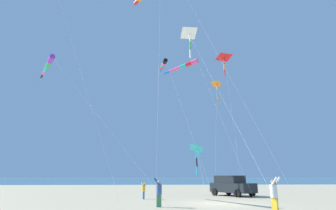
{
  "coord_description": "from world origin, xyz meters",
  "views": [
    {
      "loc": [
        -19.82,
        4.82,
        1.76
      ],
      "look_at": [
        7.81,
        3.03,
        8.73
      ],
      "focal_mm": 30.47,
      "sensor_mm": 36.0,
      "label": 1
    }
  ],
  "objects": [
    {
      "name": "ground_plane",
      "position": [
        0.0,
        0.0,
        0.0
      ],
      "size": [
        600.0,
        600.0,
        0.0
      ],
      "primitive_type": "plane",
      "color": "#C6B58C"
    },
    {
      "name": "ocean_water_strip",
      "position": [
        165.0,
        0.0,
        0.0
      ],
      "size": [
        240.0,
        600.0,
        0.01
      ],
      "primitive_type": "cube",
      "color": "#386B84",
      "rests_on": "ground_plane"
    },
    {
      "name": "parked_car",
      "position": [
        7.51,
        -2.95,
        0.95
      ],
      "size": [
        4.65,
        3.76,
        1.85
      ],
      "color": "black",
      "rests_on": "ground_plane"
    },
    {
      "name": "cooler_box",
      "position": [
        10.13,
        -3.9,
        0.21
      ],
      "size": [
        0.62,
        0.42,
        0.42
      ],
      "color": "purple",
      "rests_on": "ground_plane"
    },
    {
      "name": "person_adult_flyer",
      "position": [
        -5.44,
        -1.38,
        0.96
      ],
      "size": [
        0.63,
        0.61,
        1.77
      ],
      "color": "gold",
      "rests_on": "ground_plane"
    },
    {
      "name": "person_child_green_jacket",
      "position": [
        -1.99,
        4.22,
        0.92
      ],
      "size": [
        0.43,
        0.53,
        1.68
      ],
      "color": "#3D7F51",
      "rests_on": "ground_plane"
    },
    {
      "name": "person_child_grey_jacket",
      "position": [
        4.26,
        5.24,
        0.72
      ],
      "size": [
        0.45,
        0.37,
        1.32
      ],
      "color": "#335199",
      "rests_on": "ground_plane"
    },
    {
      "name": "kite_windsock_green_low_center",
      "position": [
        5.3,
        14.26,
        11.69
      ],
      "size": [
        12.78,
        13.06,
        12.17
      ],
      "color": "purple",
      "rests_on": "ground_plane"
    },
    {
      "name": "kite_windsock_small_distant",
      "position": [
        20.14,
        2.89,
        18.14
      ],
      "size": [
        14.87,
        4.64,
        18.65
      ],
      "color": "black",
      "rests_on": "ground_plane"
    },
    {
      "name": "kite_windsock_purple_drifting",
      "position": [
        12.36,
        0.65,
        14.87
      ],
      "size": [
        9.5,
        7.12,
        15.44
      ],
      "color": "#EF4C93",
      "rests_on": "ground_plane"
    },
    {
      "name": "kite_delta_long_streamer_right",
      "position": [
        7.12,
        0.8,
        16.29
      ],
      "size": [
        14.69,
        3.2,
        16.88
      ],
      "color": "white",
      "rests_on": "ground_plane"
    },
    {
      "name": "kite_delta_orange_high_right",
      "position": [
        6.86,
        0.33,
        4.27
      ],
      "size": [
        10.31,
        1.82,
        4.78
      ],
      "color": "#1EB7C6",
      "rests_on": "ground_plane"
    },
    {
      "name": "kite_delta_rainbow_low_near",
      "position": [
        18.46,
        -4.67,
        14.61
      ],
      "size": [
        11.56,
        4.01,
        15.1
      ],
      "color": "orange",
      "rests_on": "ground_plane"
    },
    {
      "name": "kite_delta_long_streamer_left",
      "position": [
        12.24,
        -4.2,
        15.96
      ],
      "size": [
        4.85,
        2.06,
        16.46
      ],
      "color": "red",
      "rests_on": "ground_plane"
    }
  ]
}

